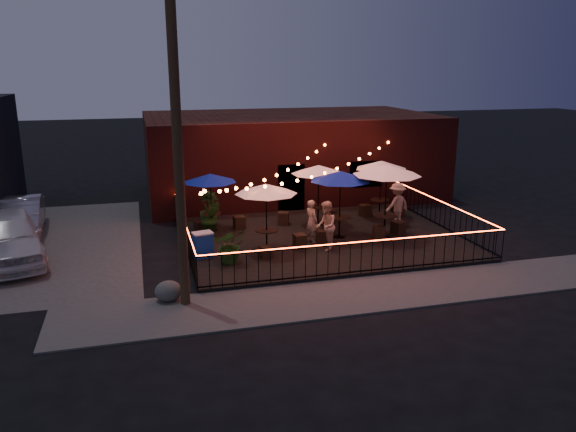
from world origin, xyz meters
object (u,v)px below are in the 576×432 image
(utility_pole, at_px, (178,161))
(cafe_table_0, at_px, (266,190))
(cafe_table_3, at_px, (319,170))
(cooler, at_px, (203,245))
(cafe_table_2, at_px, (340,177))
(cafe_table_5, at_px, (381,166))
(cafe_table_4, at_px, (387,171))
(boulder, at_px, (168,291))
(cafe_table_1, at_px, (210,179))

(utility_pole, height_order, cafe_table_0, utility_pole)
(cafe_table_3, distance_m, cooler, 5.96)
(cafe_table_2, xyz_separation_m, cafe_table_5, (2.66, 2.32, -0.11))
(cafe_table_4, bearing_deg, boulder, -156.25)
(cafe_table_5, xyz_separation_m, cooler, (-7.83, -3.26, -1.74))
(cafe_table_0, height_order, cooler, cafe_table_0)
(cafe_table_3, height_order, cafe_table_4, cafe_table_4)
(utility_pole, bearing_deg, cooler, 75.22)
(cafe_table_1, height_order, cafe_table_2, cafe_table_2)
(cafe_table_1, distance_m, cafe_table_4, 6.62)
(utility_pole, bearing_deg, cafe_table_1, 76.10)
(utility_pole, relative_size, cafe_table_2, 3.20)
(cafe_table_1, relative_size, cafe_table_3, 0.94)
(utility_pole, distance_m, cafe_table_4, 8.72)
(cafe_table_2, bearing_deg, cooler, -169.65)
(cafe_table_0, distance_m, cafe_table_4, 4.60)
(boulder, bearing_deg, cafe_table_0, 42.29)
(cooler, bearing_deg, cafe_table_5, 10.84)
(cafe_table_5, bearing_deg, cooler, -157.39)
(cafe_table_0, distance_m, cooler, 2.80)
(cafe_table_4, height_order, cafe_table_5, cafe_table_4)
(utility_pole, relative_size, cafe_table_5, 3.36)
(cafe_table_0, height_order, boulder, cafe_table_0)
(cafe_table_1, xyz_separation_m, cafe_table_2, (4.47, -2.11, 0.24))
(cafe_table_0, bearing_deg, cafe_table_4, 4.36)
(cafe_table_4, distance_m, cooler, 7.11)
(cafe_table_3, bearing_deg, cafe_table_1, 176.85)
(cafe_table_1, relative_size, cafe_table_2, 1.06)
(cooler, bearing_deg, cafe_table_3, 17.86)
(cooler, distance_m, boulder, 3.38)
(cafe_table_2, distance_m, cafe_table_4, 1.70)
(cafe_table_5, bearing_deg, cafe_table_4, -110.66)
(utility_pole, height_order, boulder, utility_pole)
(cafe_table_3, distance_m, boulder, 8.86)
(cooler, bearing_deg, cafe_table_4, -7.70)
(cafe_table_4, height_order, boulder, cafe_table_4)
(boulder, bearing_deg, cafe_table_2, 31.80)
(cafe_table_1, bearing_deg, boulder, -108.33)
(cooler, bearing_deg, cafe_table_2, -1.43)
(cafe_table_3, xyz_separation_m, boulder, (-6.29, -5.91, -2.03))
(utility_pole, distance_m, cafe_table_0, 5.01)
(cafe_table_0, bearing_deg, cafe_table_1, 117.35)
(cafe_table_2, bearing_deg, cafe_table_1, 154.76)
(cafe_table_2, bearing_deg, boulder, -148.20)
(cafe_table_0, bearing_deg, cooler, -176.54)
(utility_pole, relative_size, boulder, 9.74)
(cafe_table_1, distance_m, cafe_table_2, 4.95)
(cafe_table_0, distance_m, cafe_table_5, 6.44)
(cafe_table_4, bearing_deg, utility_pole, -153.13)
(cafe_table_0, bearing_deg, utility_pole, -131.25)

